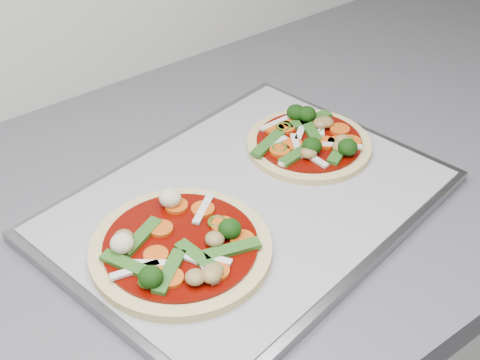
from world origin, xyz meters
TOP-DOWN VIEW (x-y plane):
  - baking_tray at (0.51, 1.25)m, footprint 0.48×0.39m
  - parchment at (0.51, 1.25)m, footprint 0.45×0.36m
  - pizza_left at (0.40, 1.23)m, footprint 0.21×0.21m
  - pizza_right at (0.63, 1.29)m, footprint 0.21×0.21m

SIDE VIEW (x-z plane):
  - baking_tray at x=0.51m, z-range 0.90..0.91m
  - parchment at x=0.51m, z-range 0.91..0.92m
  - pizza_left at x=0.40m, z-range 0.91..0.94m
  - pizza_right at x=0.63m, z-range 0.91..0.94m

